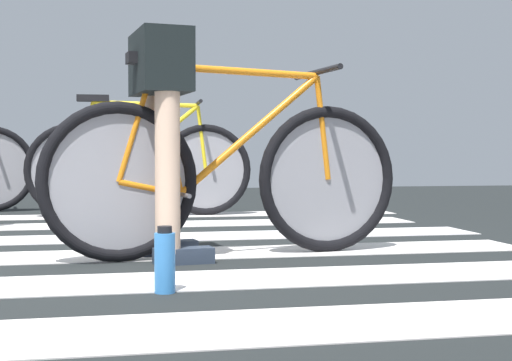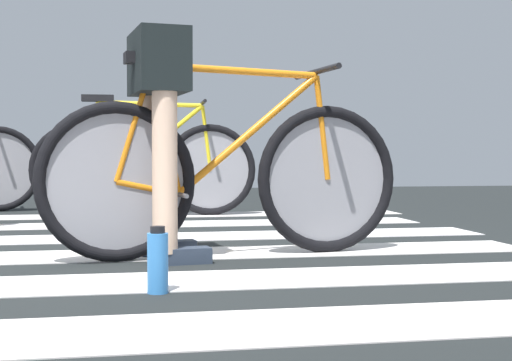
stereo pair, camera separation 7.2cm
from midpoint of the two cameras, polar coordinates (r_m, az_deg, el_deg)
The scene contains 6 objects.
ground at distance 3.45m, azimuth -18.35°, elevation -6.24°, with size 18.00×14.00×0.02m.
crosswalk_markings at distance 3.59m, azimuth -18.10°, elevation -5.74°, with size 5.47×5.03×0.00m.
bicycle_1_of_4 at distance 3.44m, azimuth -2.80°, elevation 0.45°, with size 1.73×0.52×0.93m.
cyclist_1_of_4 at distance 3.37m, azimuth -7.90°, elevation 5.19°, with size 0.36×0.44×1.03m.
bicycle_3_of_4 at distance 5.78m, azimuth -9.34°, elevation 1.06°, with size 1.74×0.52×0.93m.
water_bottle at distance 2.59m, azimuth -7.84°, elevation -6.20°, with size 0.07×0.07×0.23m.
Camera 1 is at (0.37, -3.39, 0.50)m, focal length 51.92 mm.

